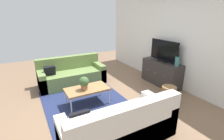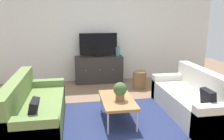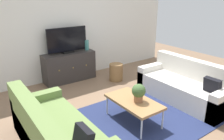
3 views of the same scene
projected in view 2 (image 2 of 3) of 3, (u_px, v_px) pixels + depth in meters
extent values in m
plane|color=#84664C|center=(117.00, 117.00, 4.14)|extent=(10.00, 10.00, 0.00)
cube|color=silver|center=(100.00, 32.00, 6.26)|extent=(6.40, 0.12, 2.70)
cube|color=navy|center=(118.00, 121.00, 3.99)|extent=(2.50, 1.90, 0.01)
cube|color=olive|center=(38.00, 114.00, 3.78)|extent=(0.81, 1.92, 0.42)
cube|color=olive|center=(18.00, 104.00, 3.68)|extent=(0.20, 1.92, 0.82)
cube|color=olive|center=(44.00, 93.00, 4.60)|extent=(0.81, 0.18, 0.55)
cube|color=olive|center=(28.00, 138.00, 2.93)|extent=(0.81, 0.18, 0.55)
cube|color=black|center=(33.00, 111.00, 3.10)|extent=(0.17, 0.30, 0.31)
cube|color=silver|center=(189.00, 104.00, 4.21)|extent=(0.81, 1.92, 0.42)
cube|color=silver|center=(206.00, 93.00, 4.21)|extent=(0.20, 1.92, 0.82)
cube|color=silver|center=(170.00, 86.00, 5.03)|extent=(0.81, 0.18, 0.55)
cube|color=silver|center=(219.00, 122.00, 3.36)|extent=(0.81, 0.18, 0.55)
cube|color=black|center=(208.00, 99.00, 3.52)|extent=(0.14, 0.30, 0.31)
cube|color=#A37547|center=(117.00, 100.00, 3.92)|extent=(0.54, 0.99, 0.04)
cylinder|color=silver|center=(108.00, 124.00, 3.49)|extent=(0.03, 0.03, 0.37)
cylinder|color=silver|center=(137.00, 122.00, 3.57)|extent=(0.03, 0.03, 0.37)
cylinder|color=silver|center=(101.00, 102.00, 4.37)|extent=(0.03, 0.03, 0.37)
cylinder|color=silver|center=(124.00, 101.00, 4.44)|extent=(0.03, 0.03, 0.37)
cylinder|color=#936042|center=(120.00, 97.00, 3.83)|extent=(0.15, 0.15, 0.11)
sphere|color=#426033|center=(120.00, 89.00, 3.80)|extent=(0.23, 0.23, 0.23)
cube|color=#332D2B|center=(99.00, 69.00, 6.22)|extent=(1.28, 0.44, 0.72)
sphere|color=#B79338|center=(86.00, 71.00, 5.93)|extent=(0.03, 0.03, 0.03)
sphere|color=#B79338|center=(100.00, 70.00, 5.99)|extent=(0.03, 0.03, 0.03)
sphere|color=#B79338|center=(113.00, 69.00, 6.04)|extent=(0.03, 0.03, 0.03)
cube|color=black|center=(99.00, 56.00, 6.15)|extent=(0.28, 0.16, 0.04)
cube|color=black|center=(98.00, 44.00, 6.07)|extent=(1.00, 0.04, 0.58)
cylinder|color=teal|center=(118.00, 51.00, 6.19)|extent=(0.11, 0.11, 0.25)
cylinder|color=olive|center=(139.00, 80.00, 5.74)|extent=(0.34, 0.34, 0.43)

